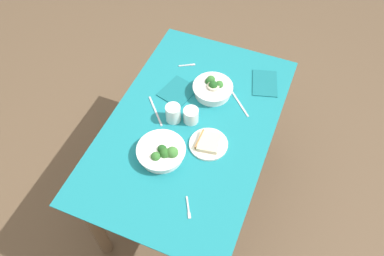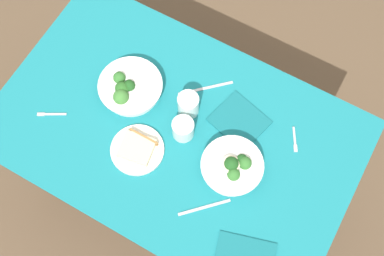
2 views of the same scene
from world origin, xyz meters
The scene contains 12 objects.
ground_plane centered at (0.00, 0.00, 0.00)m, with size 6.00×6.00×0.00m, color brown.
dining_table centered at (0.00, 0.00, 0.60)m, with size 1.34×0.84×0.72m.
broccoli_bowl_far centered at (-0.25, 0.03, 0.76)m, with size 0.22×0.22×0.10m.
broccoli_bowl_near centered at (0.23, -0.06, 0.76)m, with size 0.24×0.24×0.09m.
bread_side_plate centered at (0.08, 0.13, 0.74)m, with size 0.20×0.20×0.03m.
water_glass_center centered at (-0.03, -0.01, 0.76)m, with size 0.08×0.08×0.08m, color silver.
water_glass_side centered at (0.00, -0.10, 0.77)m, with size 0.08×0.08×0.10m, color silver.
fork_by_far_bowl centered at (0.44, 0.17, 0.73)m, with size 0.10×0.06×0.00m.
fork_by_near_bowl centered at (-0.40, -0.18, 0.73)m, with size 0.06×0.09×0.00m.
table_knife_left centered at (-0.23, 0.20, 0.73)m, with size 0.19×0.01×0.00m, color #B7B7BC.
table_knife_right centered at (-0.01, -0.21, 0.73)m, with size 0.22×0.01×0.00m, color #B7B7BC.
napkin_folded_lower centered at (-0.19, -0.15, 0.73)m, with size 0.19×0.17×0.01m, color #156870.
Camera 2 is at (-0.39, 0.56, 2.46)m, focal length 47.08 mm.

